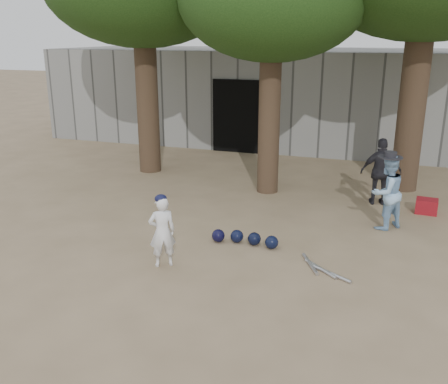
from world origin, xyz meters
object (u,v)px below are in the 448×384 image
(spectator_dark, at_px, (381,172))
(red_bag, at_px, (427,206))
(spectator_blue, at_px, (387,192))
(boy_player, at_px, (162,232))

(spectator_dark, xyz_separation_m, red_bag, (0.95, -0.30, -0.57))
(spectator_blue, relative_size, red_bag, 3.34)
(spectator_dark, distance_m, red_bag, 1.15)
(boy_player, distance_m, spectator_blue, 4.28)
(boy_player, xyz_separation_m, spectator_blue, (3.27, 2.76, 0.13))
(boy_player, height_order, spectator_dark, spectator_dark)
(spectator_blue, height_order, red_bag, spectator_blue)
(boy_player, height_order, red_bag, boy_player)
(spectator_blue, bearing_deg, boy_player, -5.36)
(red_bag, bearing_deg, spectator_blue, -125.87)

